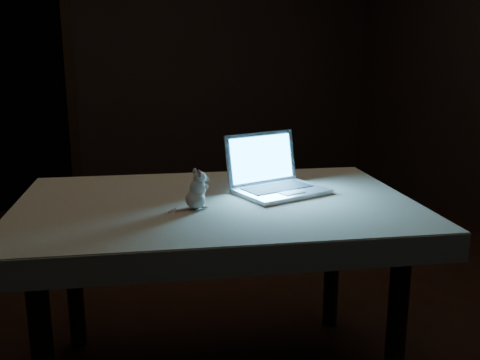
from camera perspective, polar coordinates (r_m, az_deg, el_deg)
name	(u,v)px	position (r m, az deg, el deg)	size (l,w,h in m)	color
floor	(251,321)	(2.74, 1.22, -14.76)	(5.00, 5.00, 0.00)	black
back_wall	(142,52)	(4.82, -10.46, 13.31)	(4.50, 0.04, 2.60)	black
doorway	(6,82)	(4.74, -23.68, 9.57)	(1.06, 0.36, 2.13)	black
table	(217,293)	(2.16, -2.51, -11.92)	(1.39, 0.89, 0.74)	black
tablecloth	(216,217)	(1.99, -2.61, -3.91)	(1.48, 0.99, 0.09)	beige
laptop	(282,165)	(2.10, 4.49, 1.58)	(0.34, 0.30, 0.23)	silver
plush_mouse	(195,189)	(1.91, -4.80, -1.00)	(0.10, 0.10, 0.14)	silver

